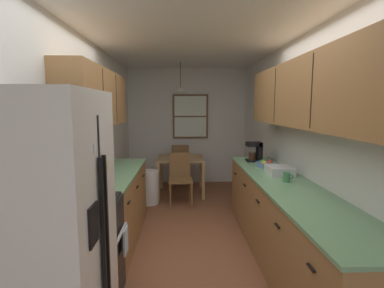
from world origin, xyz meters
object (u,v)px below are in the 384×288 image
at_px(dining_table, 181,163).
at_px(dining_chair_far, 181,163).
at_px(mug_spare, 255,155).
at_px(stove_range, 81,253).
at_px(fruit_bowl, 266,164).
at_px(table_serving_bowl, 178,157).
at_px(mug_by_coffeemaker, 287,177).
at_px(refrigerator, 43,243).
at_px(storage_canister, 96,177).
at_px(microwave_over_range, 59,118).
at_px(dining_chair_near, 180,176).
at_px(coffee_maker, 256,151).
at_px(dish_rack, 279,170).
at_px(trash_bin, 149,187).

distance_m(dining_table, dining_chair_far, 0.65).
bearing_deg(mug_spare, stove_range, -134.02).
distance_m(mug_spare, fruit_bowl, 0.62).
xyz_separation_m(dining_table, table_serving_bowl, (-0.06, -0.09, 0.14)).
bearing_deg(dining_chair_far, dining_table, -89.26).
relative_size(mug_by_coffeemaker, fruit_bowl, 0.41).
bearing_deg(refrigerator, storage_canister, 92.21).
relative_size(microwave_over_range, dining_table, 0.72).
xyz_separation_m(refrigerator, mug_spare, (1.97, 2.80, 0.05)).
relative_size(stove_range, dining_chair_near, 1.22).
relative_size(coffee_maker, fruit_bowl, 1.06).
relative_size(refrigerator, table_serving_bowl, 10.97).
height_order(refrigerator, dish_rack, refrigerator).
bearing_deg(storage_canister, fruit_bowl, 24.75).
distance_m(dining_table, fruit_bowl, 2.15).
bearing_deg(storage_canister, table_serving_bowl, 73.01).
height_order(dining_table, mug_spare, mug_spare).
height_order(dining_table, fruit_bowl, fruit_bowl).
distance_m(trash_bin, fruit_bowl, 2.19).
relative_size(fruit_bowl, dish_rack, 0.81).
height_order(refrigerator, fruit_bowl, refrigerator).
height_order(refrigerator, stove_range, refrigerator).
bearing_deg(dish_rack, storage_canister, -166.89).
bearing_deg(refrigerator, coffee_maker, 53.20).
relative_size(dining_chair_near, mug_spare, 8.06).
relative_size(refrigerator, microwave_over_range, 2.84).
xyz_separation_m(fruit_bowl, dish_rack, (0.04, -0.45, 0.01)).
xyz_separation_m(dining_table, trash_bin, (-0.56, -0.58, -0.32)).
bearing_deg(dining_chair_far, mug_by_coffeemaker, -70.17).
distance_m(refrigerator, coffee_maker, 3.23).
bearing_deg(dining_table, microwave_over_range, -106.57).
distance_m(trash_bin, table_serving_bowl, 0.84).
bearing_deg(stove_range, mug_spare, 45.98).
bearing_deg(microwave_over_range, mug_spare, 44.41).
height_order(dining_chair_near, table_serving_bowl, dining_chair_near).
xyz_separation_m(microwave_over_range, dining_table, (0.97, 3.25, -1.01)).
bearing_deg(fruit_bowl, coffee_maker, 95.14).
xyz_separation_m(dining_chair_near, coffee_maker, (1.13, -0.74, 0.55)).
bearing_deg(storage_canister, stove_range, -89.40).
height_order(microwave_over_range, trash_bin, microwave_over_range).
bearing_deg(dish_rack, trash_bin, 136.70).
height_order(dish_rack, table_serving_bowl, dish_rack).
bearing_deg(dish_rack, microwave_over_range, -154.83).
relative_size(mug_spare, dish_rack, 0.33).
distance_m(fruit_bowl, table_serving_bowl, 2.09).
distance_m(mug_spare, table_serving_bowl, 1.64).
relative_size(microwave_over_range, fruit_bowl, 2.32).
bearing_deg(fruit_bowl, storage_canister, -155.25).
distance_m(dining_table, mug_by_coffeemaker, 2.85).
distance_m(dining_chair_near, storage_canister, 2.29).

